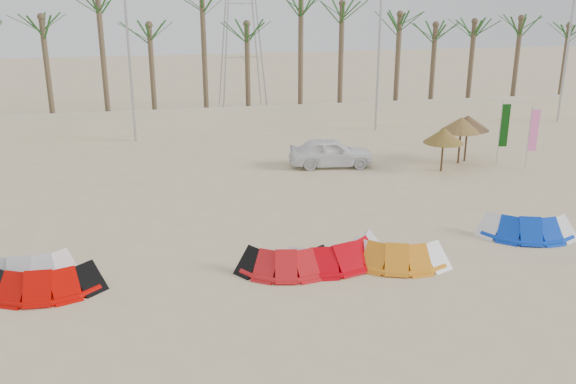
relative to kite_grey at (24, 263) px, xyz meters
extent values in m
plane|color=beige|center=(8.80, -3.38, -0.42)|extent=(120.00, 120.00, 0.00)
cube|color=beige|center=(8.80, 18.62, 0.23)|extent=(60.00, 0.30, 1.30)
cylinder|color=brown|center=(4.80, 20.12, 2.83)|extent=(0.32, 0.32, 6.50)
ellipsoid|color=#194719|center=(4.80, 20.12, 6.08)|extent=(4.00, 4.00, 2.40)
cylinder|color=brown|center=(14.80, 20.12, 2.83)|extent=(0.32, 0.32, 6.50)
ellipsoid|color=#194719|center=(14.80, 20.12, 6.08)|extent=(4.00, 4.00, 2.40)
cylinder|color=brown|center=(24.80, 20.12, 2.83)|extent=(0.32, 0.32, 6.50)
ellipsoid|color=#194719|center=(24.80, 20.12, 6.08)|extent=(4.00, 4.00, 2.40)
cylinder|color=#A5A8AD|center=(2.80, 16.62, 5.08)|extent=(0.14, 0.14, 11.00)
cylinder|color=#A5A8AD|center=(16.80, 16.62, 5.08)|extent=(0.14, 0.14, 11.00)
cylinder|color=#A5A8AD|center=(28.80, 16.62, 5.08)|extent=(0.14, 0.14, 11.00)
cylinder|color=#B2B2B2|center=(0.00, -0.31, -0.32)|extent=(2.87, 0.29, 0.20)
cube|color=silver|center=(1.29, -0.21, -0.17)|extent=(0.64, 1.12, 0.40)
cylinder|color=#BB0400|center=(0.73, -1.36, -0.32)|extent=(3.16, 0.28, 0.20)
cube|color=black|center=(2.15, -1.26, -0.17)|extent=(0.63, 1.11, 0.40)
cylinder|color=red|center=(7.98, -1.38, -0.32)|extent=(2.72, 0.68, 0.20)
cube|color=black|center=(6.75, -1.28, -0.17)|extent=(0.78, 1.19, 0.40)
cube|color=black|center=(9.21, -1.28, -0.17)|extent=(0.78, 1.19, 0.40)
cylinder|color=#BF000A|center=(9.74, -1.07, -0.32)|extent=(3.30, 1.19, 0.20)
cube|color=silver|center=(8.21, -0.97, -0.17)|extent=(0.90, 1.23, 0.40)
cube|color=silver|center=(11.26, -0.97, -0.17)|extent=(0.90, 1.23, 0.40)
cylinder|color=orange|center=(11.54, -1.49, -0.32)|extent=(2.89, 1.13, 0.20)
cube|color=white|center=(10.19, -1.39, -0.17)|extent=(0.92, 1.23, 0.40)
cube|color=white|center=(12.88, -1.39, -0.17)|extent=(0.92, 1.23, 0.40)
cylinder|color=#0834BE|center=(16.89, -0.15, -0.32)|extent=(2.94, 1.12, 0.20)
cube|color=silver|center=(15.53, -0.05, -0.17)|extent=(0.91, 1.23, 0.40)
cube|color=silver|center=(18.26, -0.05, -0.17)|extent=(0.91, 1.23, 0.40)
cylinder|color=#4C331E|center=(17.24, 8.04, 0.57)|extent=(0.10, 0.10, 1.97)
cone|color=olive|center=(17.24, 8.04, 1.31)|extent=(1.90, 1.90, 0.70)
cylinder|color=#4C331E|center=(18.60, 9.11, 0.69)|extent=(0.10, 0.10, 2.21)
cone|color=olive|center=(18.60, 9.11, 1.54)|extent=(2.01, 2.01, 0.70)
cylinder|color=#4C331E|center=(19.08, 9.41, 0.69)|extent=(0.10, 0.10, 2.22)
cone|color=brown|center=(19.08, 9.41, 1.55)|extent=(2.14, 2.14, 0.70)
cylinder|color=#A5A8AD|center=(21.31, 7.57, 1.11)|extent=(0.04, 0.04, 3.06)
cube|color=pink|center=(21.53, 7.57, 1.48)|extent=(0.42, 0.08, 1.99)
cylinder|color=#A5A8AD|center=(20.27, 8.42, 1.18)|extent=(0.04, 0.04, 3.19)
cube|color=#0B3C0C|center=(20.49, 8.42, 1.56)|extent=(0.42, 0.06, 2.07)
imported|color=white|center=(12.29, 9.81, 0.27)|extent=(4.20, 2.08, 1.38)
camera|label=1|loc=(4.63, -19.20, 8.49)|focal=40.00mm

